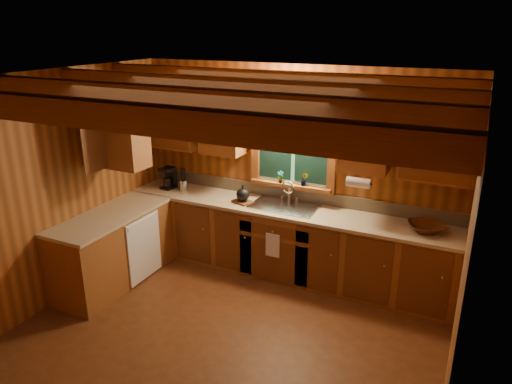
{
  "coord_description": "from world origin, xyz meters",
  "views": [
    {
      "loc": [
        2.07,
        -3.53,
        3.04
      ],
      "look_at": [
        0.0,
        0.8,
        1.35
      ],
      "focal_mm": 33.57,
      "sensor_mm": 36.0,
      "label": 1
    }
  ],
  "objects_px": {
    "sink": "(284,210)",
    "coffee_maker": "(169,178)",
    "wicker_basket": "(426,227)",
    "cutting_board": "(243,202)"
  },
  "relations": [
    {
      "from": "coffee_maker",
      "to": "cutting_board",
      "type": "relative_size",
      "value": 1.18
    },
    {
      "from": "coffee_maker",
      "to": "sink",
      "type": "bearing_deg",
      "value": 8.67
    },
    {
      "from": "sink",
      "to": "wicker_basket",
      "type": "relative_size",
      "value": 2.18
    },
    {
      "from": "sink",
      "to": "wicker_basket",
      "type": "height_order",
      "value": "sink"
    },
    {
      "from": "coffee_maker",
      "to": "cutting_board",
      "type": "bearing_deg",
      "value": 4.55
    },
    {
      "from": "sink",
      "to": "cutting_board",
      "type": "xyz_separation_m",
      "value": [
        -0.53,
        -0.08,
        0.06
      ]
    },
    {
      "from": "sink",
      "to": "coffee_maker",
      "type": "relative_size",
      "value": 2.79
    },
    {
      "from": "cutting_board",
      "to": "coffee_maker",
      "type": "bearing_deg",
      "value": -163.18
    },
    {
      "from": "sink",
      "to": "wicker_basket",
      "type": "bearing_deg",
      "value": -0.51
    },
    {
      "from": "sink",
      "to": "coffee_maker",
      "type": "xyz_separation_m",
      "value": [
        -1.71,
        0.0,
        0.19
      ]
    }
  ]
}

